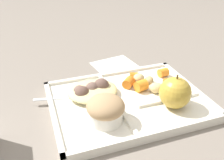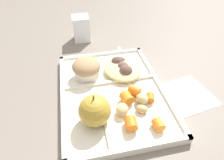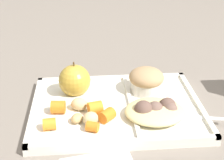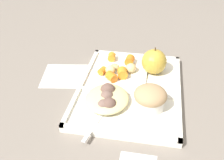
# 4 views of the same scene
# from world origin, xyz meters

# --- Properties ---
(ground) EXTENTS (6.00, 6.00, 0.00)m
(ground) POSITION_xyz_m (0.00, 0.00, 0.00)
(ground) COLOR slate
(lunch_tray) EXTENTS (0.36, 0.27, 0.02)m
(lunch_tray) POSITION_xyz_m (-0.00, 0.00, 0.01)
(lunch_tray) COLOR silver
(lunch_tray) RESTS_ON ground
(green_apple) EXTENTS (0.07, 0.07, 0.08)m
(green_apple) POSITION_xyz_m (-0.09, 0.06, 0.05)
(green_apple) COLOR #B79333
(green_apple) RESTS_ON lunch_tray
(bran_muffin) EXTENTS (0.08, 0.08, 0.06)m
(bran_muffin) POSITION_xyz_m (0.07, 0.06, 0.04)
(bran_muffin) COLOR silver
(bran_muffin) RESTS_ON lunch_tray
(carrot_slice_center) EXTENTS (0.03, 0.03, 0.03)m
(carrot_slice_center) POSITION_xyz_m (-0.05, -0.03, 0.03)
(carrot_slice_center) COLOR orange
(carrot_slice_center) RESTS_ON lunch_tray
(carrot_slice_small) EXTENTS (0.03, 0.03, 0.02)m
(carrot_slice_small) POSITION_xyz_m (-0.05, -0.09, 0.02)
(carrot_slice_small) COLOR orange
(carrot_slice_small) RESTS_ON lunch_tray
(carrot_slice_large) EXTENTS (0.03, 0.03, 0.02)m
(carrot_slice_large) POSITION_xyz_m (-0.14, -0.07, 0.03)
(carrot_slice_large) COLOR orange
(carrot_slice_large) RESTS_ON lunch_tray
(carrot_slice_tilted) EXTENTS (0.04, 0.04, 0.02)m
(carrot_slice_tilted) POSITION_xyz_m (-0.02, -0.05, 0.03)
(carrot_slice_tilted) COLOR orange
(carrot_slice_tilted) RESTS_ON lunch_tray
(carrot_slice_near_corner) EXTENTS (0.03, 0.03, 0.03)m
(carrot_slice_near_corner) POSITION_xyz_m (-0.12, -0.02, 0.03)
(carrot_slice_near_corner) COLOR orange
(carrot_slice_near_corner) RESTS_ON lunch_tray
(potato_chunk_golden) EXTENTS (0.04, 0.04, 0.03)m
(potato_chunk_golden) POSITION_xyz_m (-0.06, -0.06, 0.03)
(potato_chunk_golden) COLOR tan
(potato_chunk_golden) RESTS_ON lunch_tray
(potato_chunk_browned) EXTENTS (0.03, 0.03, 0.02)m
(potato_chunk_browned) POSITION_xyz_m (-0.08, -0.05, 0.02)
(potato_chunk_browned) COLOR tan
(potato_chunk_browned) RESTS_ON lunch_tray
(potato_chunk_small) EXTENTS (0.04, 0.04, 0.03)m
(potato_chunk_small) POSITION_xyz_m (-0.08, -0.01, 0.03)
(potato_chunk_small) COLOR tan
(potato_chunk_small) RESTS_ON lunch_tray
(egg_noodle_pile) EXTENTS (0.12, 0.11, 0.02)m
(egg_noodle_pile) POSITION_xyz_m (0.07, -0.05, 0.03)
(egg_noodle_pile) COLOR #D6C684
(egg_noodle_pile) RESTS_ON lunch_tray
(meatball_side) EXTENTS (0.03, 0.03, 0.03)m
(meatball_side) POSITION_xyz_m (0.10, -0.05, 0.03)
(meatball_side) COLOR brown
(meatball_side) RESTS_ON lunch_tray
(meatball_center) EXTENTS (0.04, 0.04, 0.04)m
(meatball_center) POSITION_xyz_m (0.05, -0.05, 0.03)
(meatball_center) COLOR brown
(meatball_center) RESTS_ON lunch_tray
(meatball_back) EXTENTS (0.03, 0.03, 0.03)m
(meatball_back) POSITION_xyz_m (0.07, -0.05, 0.03)
(meatball_back) COLOR brown
(meatball_back) RESTS_ON lunch_tray
(meatball_front) EXTENTS (0.03, 0.03, 0.03)m
(meatball_front) POSITION_xyz_m (0.10, -0.04, 0.03)
(meatball_front) COLOR brown
(meatball_front) RESTS_ON lunch_tray
(plastic_fork) EXTENTS (0.16, 0.05, 0.00)m
(plastic_fork) POSITION_xyz_m (0.12, -0.05, 0.02)
(plastic_fork) COLOR white
(plastic_fork) RESTS_ON lunch_tray
(milk_carton) EXTENTS (0.06, 0.06, 0.09)m
(milk_carton) POSITION_xyz_m (0.32, 0.05, 0.05)
(milk_carton) COLOR white
(milk_carton) RESTS_ON ground
(paper_napkin) EXTENTS (0.14, 0.14, 0.00)m
(paper_napkin) POSITION_xyz_m (-0.04, -0.20, 0.00)
(paper_napkin) COLOR white
(paper_napkin) RESTS_ON ground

